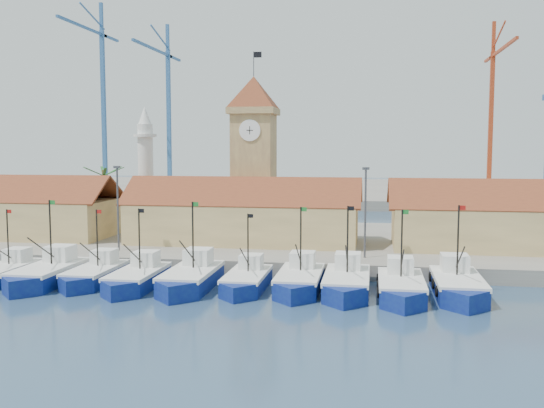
% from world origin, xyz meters
% --- Properties ---
extents(ground, '(400.00, 400.00, 0.00)m').
position_xyz_m(ground, '(0.00, 0.00, 0.00)').
color(ground, '#1C2D4B').
rests_on(ground, ground).
extents(quay, '(140.00, 32.00, 1.50)m').
position_xyz_m(quay, '(0.00, 24.00, 0.75)').
color(quay, gray).
rests_on(quay, ground).
extents(terminal, '(240.00, 80.00, 2.00)m').
position_xyz_m(terminal, '(0.00, 110.00, 1.00)').
color(terminal, gray).
rests_on(terminal, ground).
extents(boat_0, '(3.41, 9.35, 7.08)m').
position_xyz_m(boat_0, '(-19.16, 2.31, 0.73)').
color(boat_0, navy).
rests_on(boat_0, ground).
extents(boat_1, '(3.91, 10.72, 8.11)m').
position_xyz_m(boat_1, '(-14.60, 1.83, 0.84)').
color(boat_1, navy).
rests_on(boat_1, ground).
extents(boat_2, '(3.45, 9.46, 7.16)m').
position_xyz_m(boat_2, '(-10.44, 2.79, 0.74)').
color(boat_2, navy).
rests_on(boat_2, ground).
extents(boat_3, '(3.59, 9.83, 7.44)m').
position_xyz_m(boat_3, '(-5.95, 1.82, 0.77)').
color(boat_3, navy).
rests_on(boat_3, ground).
extents(boat_4, '(3.91, 10.72, 8.11)m').
position_xyz_m(boat_4, '(-1.11, 2.26, 0.84)').
color(boat_4, navy).
rests_on(boat_4, ground).
extents(boat_5, '(3.39, 9.28, 7.02)m').
position_xyz_m(boat_5, '(3.83, 2.77, 0.73)').
color(boat_5, navy).
rests_on(boat_5, ground).
extents(boat_6, '(3.71, 10.18, 7.70)m').
position_xyz_m(boat_6, '(8.48, 3.15, 0.80)').
color(boat_6, navy).
rests_on(boat_6, ground).
extents(boat_7, '(3.81, 10.43, 7.89)m').
position_xyz_m(boat_7, '(12.60, 2.80, 0.82)').
color(boat_7, navy).
rests_on(boat_7, ground).
extents(boat_8, '(3.73, 10.23, 7.74)m').
position_xyz_m(boat_8, '(17.15, 1.98, 0.80)').
color(boat_8, navy).
rests_on(boat_8, ground).
extents(boat_9, '(3.90, 10.69, 8.09)m').
position_xyz_m(boat_9, '(21.85, 3.07, 0.84)').
color(boat_9, navy).
rests_on(boat_9, ground).
extents(hall_center, '(27.04, 10.13, 7.61)m').
position_xyz_m(hall_center, '(0.00, 20.00, 3.99)').
color(hall_center, '#DDBD79').
rests_on(hall_center, quay).
extents(hall_right, '(31.20, 10.13, 7.61)m').
position_xyz_m(hall_right, '(32.00, 20.00, 3.99)').
color(hall_right, '#DDBD79').
rests_on(hall_right, quay).
extents(clock_tower, '(5.80, 5.80, 22.70)m').
position_xyz_m(clock_tower, '(0.00, 26.00, 11.96)').
color(clock_tower, tan).
rests_on(clock_tower, quay).
extents(minaret, '(3.00, 3.00, 16.30)m').
position_xyz_m(minaret, '(-15.00, 28.00, 9.73)').
color(minaret, silver).
rests_on(minaret, quay).
extents(palm_tree, '(5.60, 5.03, 8.39)m').
position_xyz_m(palm_tree, '(-20.00, 26.00, 6.25)').
color(palm_tree, brown).
rests_on(palm_tree, quay).
extents(lamp_posts, '(80.70, 0.25, 9.03)m').
position_xyz_m(lamp_posts, '(0.50, 12.00, 6.48)').
color(lamp_posts, '#3F3F44').
rests_on(lamp_posts, quay).
extents(crane_blue_far, '(1.00, 32.66, 47.40)m').
position_xyz_m(crane_blue_far, '(-54.90, 100.73, 28.27)').
color(crane_blue_far, '#305F95').
rests_on(crane_blue_far, terminal).
extents(crane_blue_near, '(1.00, 33.94, 42.62)m').
position_xyz_m(crane_blue_near, '(-39.23, 106.42, 25.76)').
color(crane_blue_near, '#305F95').
rests_on(crane_blue_near, terminal).
extents(crane_red_right, '(1.00, 34.60, 40.10)m').
position_xyz_m(crane_red_right, '(42.63, 103.24, 24.41)').
color(crane_red_right, '#A43719').
rests_on(crane_red_right, terminal).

